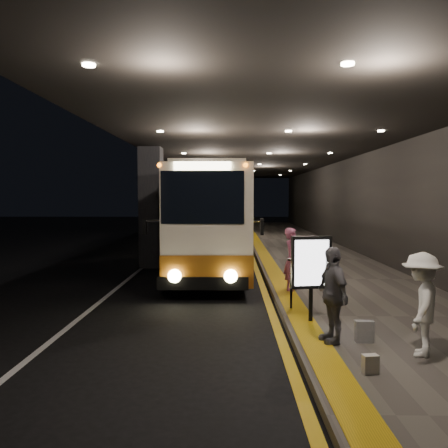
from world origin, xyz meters
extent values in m
plane|color=black|center=(0.00, 0.00, 0.00)|extent=(90.00, 90.00, 0.00)
cube|color=silver|center=(-1.80, 5.00, 0.01)|extent=(0.12, 50.00, 0.01)
cube|color=gold|center=(2.35, 5.00, 0.01)|extent=(0.18, 50.00, 0.01)
cube|color=#514C44|center=(4.75, 5.00, 0.07)|extent=(4.50, 50.00, 0.15)
cube|color=gold|center=(2.85, 5.00, 0.16)|extent=(0.50, 50.00, 0.01)
cube|color=black|center=(7.00, 5.00, 3.00)|extent=(0.10, 50.00, 6.00)
cube|color=black|center=(-1.50, 4.00, 2.20)|extent=(0.80, 0.80, 4.40)
cube|color=black|center=(-1.50, 16.00, 2.20)|extent=(0.80, 0.80, 4.40)
cube|color=black|center=(2.50, 5.00, 4.60)|extent=(9.00, 50.00, 0.40)
cube|color=#EDE1C6|center=(0.75, 3.89, 1.90)|extent=(2.45, 10.91, 3.08)
cube|color=brown|center=(0.75, 3.89, 0.77)|extent=(2.47, 10.93, 0.82)
cube|color=black|center=(0.75, -1.57, 2.58)|extent=(1.99, 0.09, 1.27)
cube|color=black|center=(0.75, -1.49, 0.50)|extent=(2.22, 0.29, 0.32)
cylinder|color=black|center=(-0.26, 0.45, 0.45)|extent=(0.25, 0.91, 0.91)
cylinder|color=black|center=(1.76, 0.45, 0.45)|extent=(0.25, 0.91, 0.91)
cylinder|color=black|center=(-0.26, 7.52, 0.45)|extent=(0.25, 0.91, 0.91)
cylinder|color=black|center=(1.76, 7.52, 0.45)|extent=(0.25, 0.91, 0.91)
sphere|color=#FFEAA5|center=(0.07, -1.58, 0.68)|extent=(0.33, 0.33, 0.33)
sphere|color=#FFEAA5|center=(1.43, -1.58, 0.68)|extent=(0.33, 0.33, 0.33)
cube|color=#FFF2BF|center=(0.75, -1.58, 3.33)|extent=(1.36, 0.07, 0.20)
cube|color=#EDE1C6|center=(0.78, 18.17, 1.96)|extent=(2.52, 11.23, 3.17)
cube|color=brown|center=(0.78, 18.17, 0.79)|extent=(2.54, 11.25, 0.84)
cube|color=black|center=(0.78, 12.55, 2.66)|extent=(2.05, 0.09, 1.31)
cube|color=black|center=(0.78, 12.63, 0.51)|extent=(2.29, 0.29, 0.33)
cylinder|color=black|center=(-0.27, 14.63, 0.47)|extent=(0.26, 0.93, 0.93)
cylinder|color=black|center=(1.82, 14.63, 0.47)|extent=(0.26, 0.93, 0.93)
cylinder|color=black|center=(-0.27, 21.91, 0.47)|extent=(0.26, 0.93, 0.93)
cylinder|color=black|center=(1.82, 21.91, 0.47)|extent=(0.26, 0.93, 0.93)
cube|color=#EDE1C6|center=(0.98, 31.87, 2.06)|extent=(3.05, 11.91, 3.34)
cube|color=brown|center=(0.98, 31.87, 0.84)|extent=(3.07, 11.93, 0.88)
cube|color=black|center=(0.98, 25.94, 2.80)|extent=(2.16, 0.17, 1.38)
cube|color=black|center=(0.98, 26.02, 0.54)|extent=(2.42, 0.37, 0.34)
cylinder|color=black|center=(-0.13, 28.14, 0.49)|extent=(0.28, 0.98, 0.98)
cylinder|color=black|center=(2.09, 28.14, 0.49)|extent=(0.28, 0.98, 0.98)
cylinder|color=black|center=(-0.13, 35.80, 0.49)|extent=(0.28, 0.98, 0.98)
cylinder|color=black|center=(2.09, 35.80, 0.49)|extent=(0.28, 0.98, 0.98)
imported|color=#AB5078|center=(3.03, -0.70, 0.97)|extent=(0.60, 0.71, 1.64)
imported|color=silver|center=(4.36, -5.36, 0.95)|extent=(0.91, 1.14, 1.60)
imported|color=#58575C|center=(3.13, -4.76, 0.96)|extent=(0.69, 1.03, 1.62)
cube|color=black|center=(3.68, -4.78, 0.33)|extent=(0.30, 0.13, 0.37)
cube|color=silver|center=(3.36, -6.09, 0.28)|extent=(0.23, 0.16, 0.26)
cylinder|color=black|center=(3.00, -3.55, 0.48)|extent=(0.08, 0.08, 0.65)
cube|color=black|center=(3.00, -3.55, 1.32)|extent=(0.80, 0.21, 1.03)
cube|color=white|center=(3.00, -3.61, 1.32)|extent=(0.67, 0.11, 0.89)
cylinder|color=black|center=(2.75, -2.59, 0.69)|extent=(0.05, 0.05, 1.08)
camera|label=1|loc=(1.43, -12.01, 2.59)|focal=35.00mm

